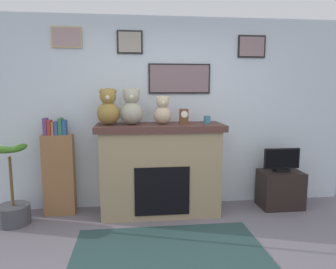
{
  "coord_description": "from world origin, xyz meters",
  "views": [
    {
      "loc": [
        -0.47,
        -2.35,
        1.64
      ],
      "look_at": [
        -0.01,
        1.65,
        1.05
      ],
      "focal_mm": 33.45,
      "sensor_mm": 36.0,
      "label": 1
    }
  ],
  "objects_px": {
    "television": "(282,161)",
    "teddy_bear_cream": "(132,108)",
    "bookshelf": "(59,171)",
    "potted_plant": "(13,202)",
    "teddy_bear_brown": "(163,111)",
    "teddy_bear_grey": "(108,108)",
    "tv_stand": "(280,189)",
    "candle_jar": "(207,120)",
    "fireplace": "(160,168)",
    "mantel_clock": "(184,116)"
  },
  "relations": [
    {
      "from": "television",
      "to": "teddy_bear_cream",
      "type": "height_order",
      "value": "teddy_bear_cream"
    },
    {
      "from": "teddy_bear_cream",
      "to": "television",
      "type": "bearing_deg",
      "value": 0.32
    },
    {
      "from": "bookshelf",
      "to": "teddy_bear_brown",
      "type": "xyz_separation_m",
      "value": [
        1.35,
        -0.11,
        0.77
      ]
    },
    {
      "from": "teddy_bear_grey",
      "to": "candle_jar",
      "type": "bearing_deg",
      "value": 0.03
    },
    {
      "from": "bookshelf",
      "to": "mantel_clock",
      "type": "relative_size",
      "value": 6.56
    },
    {
      "from": "bookshelf",
      "to": "potted_plant",
      "type": "distance_m",
      "value": 0.64
    },
    {
      "from": "fireplace",
      "to": "potted_plant",
      "type": "bearing_deg",
      "value": -174.64
    },
    {
      "from": "potted_plant",
      "to": "teddy_bear_brown",
      "type": "xyz_separation_m",
      "value": [
        1.85,
        0.15,
        1.08
      ]
    },
    {
      "from": "mantel_clock",
      "to": "teddy_bear_cream",
      "type": "relative_size",
      "value": 0.42
    },
    {
      "from": "teddy_bear_grey",
      "to": "teddy_bear_brown",
      "type": "relative_size",
      "value": 1.26
    },
    {
      "from": "television",
      "to": "teddy_bear_brown",
      "type": "xyz_separation_m",
      "value": [
        -1.65,
        -0.01,
        0.69
      ]
    },
    {
      "from": "tv_stand",
      "to": "teddy_bear_cream",
      "type": "relative_size",
      "value": 1.21
    },
    {
      "from": "bookshelf",
      "to": "candle_jar",
      "type": "height_order",
      "value": "candle_jar"
    },
    {
      "from": "teddy_bear_brown",
      "to": "teddy_bear_grey",
      "type": "bearing_deg",
      "value": -179.99
    },
    {
      "from": "potted_plant",
      "to": "candle_jar",
      "type": "xyz_separation_m",
      "value": [
        2.43,
        0.15,
        0.96
      ]
    },
    {
      "from": "bookshelf",
      "to": "candle_jar",
      "type": "xyz_separation_m",
      "value": [
        1.93,
        -0.11,
        0.66
      ]
    },
    {
      "from": "bookshelf",
      "to": "teddy_bear_brown",
      "type": "height_order",
      "value": "teddy_bear_brown"
    },
    {
      "from": "potted_plant",
      "to": "bookshelf",
      "type": "bearing_deg",
      "value": 28.08
    },
    {
      "from": "potted_plant",
      "to": "teddy_bear_brown",
      "type": "height_order",
      "value": "teddy_bear_brown"
    },
    {
      "from": "teddy_bear_brown",
      "to": "fireplace",
      "type": "bearing_deg",
      "value": 152.04
    },
    {
      "from": "tv_stand",
      "to": "fireplace",
      "type": "bearing_deg",
      "value": 179.81
    },
    {
      "from": "bookshelf",
      "to": "teddy_bear_grey",
      "type": "distance_m",
      "value": 1.06
    },
    {
      "from": "tv_stand",
      "to": "mantel_clock",
      "type": "bearing_deg",
      "value": -179.44
    },
    {
      "from": "teddy_bear_grey",
      "to": "fireplace",
      "type": "bearing_deg",
      "value": 1.61
    },
    {
      "from": "television",
      "to": "teddy_bear_brown",
      "type": "bearing_deg",
      "value": -179.61
    },
    {
      "from": "potted_plant",
      "to": "teddy_bear_grey",
      "type": "xyz_separation_m",
      "value": [
        1.16,
        0.15,
        1.12
      ]
    },
    {
      "from": "tv_stand",
      "to": "teddy_bear_brown",
      "type": "height_order",
      "value": "teddy_bear_brown"
    },
    {
      "from": "tv_stand",
      "to": "candle_jar",
      "type": "distance_m",
      "value": 1.45
    },
    {
      "from": "television",
      "to": "bookshelf",
      "type": "bearing_deg",
      "value": 178.06
    },
    {
      "from": "fireplace",
      "to": "teddy_bear_grey",
      "type": "relative_size",
      "value": 3.55
    },
    {
      "from": "teddy_bear_grey",
      "to": "mantel_clock",
      "type": "bearing_deg",
      "value": -0.03
    },
    {
      "from": "tv_stand",
      "to": "candle_jar",
      "type": "relative_size",
      "value": 5.49
    },
    {
      "from": "fireplace",
      "to": "teddy_bear_grey",
      "type": "height_order",
      "value": "teddy_bear_grey"
    },
    {
      "from": "teddy_bear_cream",
      "to": "potted_plant",
      "type": "bearing_deg",
      "value": -174.04
    },
    {
      "from": "teddy_bear_grey",
      "to": "teddy_bear_cream",
      "type": "bearing_deg",
      "value": -0.0
    },
    {
      "from": "fireplace",
      "to": "tv_stand",
      "type": "xyz_separation_m",
      "value": [
        1.68,
        -0.01,
        -0.34
      ]
    },
    {
      "from": "mantel_clock",
      "to": "teddy_bear_brown",
      "type": "height_order",
      "value": "teddy_bear_brown"
    },
    {
      "from": "fireplace",
      "to": "teddy_bear_cream",
      "type": "relative_size",
      "value": 3.49
    },
    {
      "from": "fireplace",
      "to": "teddy_bear_cream",
      "type": "height_order",
      "value": "teddy_bear_cream"
    },
    {
      "from": "tv_stand",
      "to": "candle_jar",
      "type": "bearing_deg",
      "value": -179.34
    },
    {
      "from": "television",
      "to": "teddy_bear_cream",
      "type": "bearing_deg",
      "value": -179.68
    },
    {
      "from": "tv_stand",
      "to": "teddy_bear_cream",
      "type": "bearing_deg",
      "value": -179.64
    },
    {
      "from": "tv_stand",
      "to": "teddy_bear_brown",
      "type": "bearing_deg",
      "value": -179.56
    },
    {
      "from": "teddy_bear_cream",
      "to": "teddy_bear_brown",
      "type": "relative_size",
      "value": 1.28
    },
    {
      "from": "tv_stand",
      "to": "teddy_bear_brown",
      "type": "xyz_separation_m",
      "value": [
        -1.65,
        -0.01,
        1.1
      ]
    },
    {
      "from": "bookshelf",
      "to": "candle_jar",
      "type": "relative_size",
      "value": 12.33
    },
    {
      "from": "potted_plant",
      "to": "teddy_bear_cream",
      "type": "xyz_separation_m",
      "value": [
        1.45,
        0.15,
        1.12
      ]
    },
    {
      "from": "fireplace",
      "to": "potted_plant",
      "type": "distance_m",
      "value": 1.85
    },
    {
      "from": "bookshelf",
      "to": "tv_stand",
      "type": "height_order",
      "value": "bookshelf"
    },
    {
      "from": "television",
      "to": "teddy_bear_cream",
      "type": "relative_size",
      "value": 1.08
    }
  ]
}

